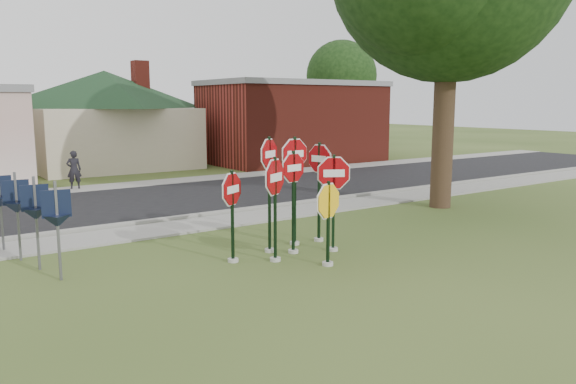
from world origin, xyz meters
TOP-DOWN VIEW (x-y plane):
  - ground at (0.00, 0.00)m, footprint 120.00×120.00m
  - sidewalk_near at (0.00, 5.50)m, footprint 60.00×1.60m
  - road at (0.00, 10.00)m, footprint 60.00×7.00m
  - sidewalk_far at (0.00, 14.30)m, footprint 60.00×1.60m
  - curb at (0.00, 6.50)m, footprint 60.00×0.20m
  - stop_sign_center at (-0.01, 1.52)m, footprint 0.96×0.24m
  - stop_sign_yellow at (0.02, 0.26)m, footprint 1.05×0.29m
  - stop_sign_left at (-0.73, 1.19)m, footprint 1.00×0.55m
  - stop_sign_right at (0.88, 1.14)m, footprint 0.96×0.54m
  - stop_sign_back_right at (0.48, 2.14)m, footprint 1.04×0.24m
  - stop_sign_back_left at (-0.41, 1.91)m, footprint 0.89×0.49m
  - stop_sign_far_right at (1.20, 2.09)m, footprint 0.24×0.99m
  - stop_sign_far_left at (-1.54, 1.67)m, footprint 0.90×0.51m
  - route_sign_row at (-5.40, 4.50)m, footprint 1.43×4.63m
  - building_house at (2.00, 22.00)m, footprint 11.60×11.60m
  - building_brick at (12.00, 18.50)m, footprint 10.20×6.20m
  - bg_tree_right at (22.00, 26.00)m, footprint 5.60×5.60m
  - pedestrian at (-1.72, 14.41)m, footprint 0.62×0.46m

SIDE VIEW (x-z plane):
  - ground at x=0.00m, z-range 0.00..0.00m
  - road at x=0.00m, z-range 0.00..0.04m
  - sidewalk_near at x=0.00m, z-range 0.00..0.06m
  - sidewalk_far at x=0.00m, z-range 0.00..0.06m
  - curb at x=0.00m, z-range 0.00..0.14m
  - pedestrian at x=-1.72m, z-range 0.06..1.60m
  - stop_sign_yellow at x=0.02m, z-range 0.16..2.12m
  - route_sign_row at x=-5.40m, z-range 0.22..2.22m
  - stop_sign_far_left at x=-1.54m, z-range 0.21..2.36m
  - stop_sign_right at x=0.88m, z-range 0.28..2.70m
  - stop_sign_left at x=-0.73m, z-range 0.29..2.75m
  - stop_sign_center at x=-0.01m, z-range 0.27..2.78m
  - stop_sign_far_right at x=1.20m, z-range 0.31..2.93m
  - stop_sign_back_right at x=0.48m, z-range 0.35..3.14m
  - stop_sign_back_left at x=-0.41m, z-range 0.35..3.18m
  - building_brick at x=12.00m, z-range 0.03..4.78m
  - building_house at x=2.00m, z-range 0.55..6.75m
  - bg_tree_right at x=22.00m, z-range 1.38..9.78m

